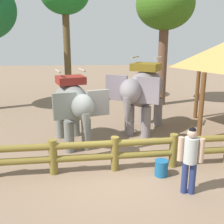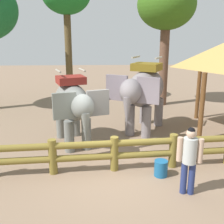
% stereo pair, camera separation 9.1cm
% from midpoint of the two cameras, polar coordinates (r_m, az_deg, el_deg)
% --- Properties ---
extents(ground_plane, '(60.00, 60.00, 0.00)m').
position_cam_midpoint_polar(ground_plane, '(8.55, 0.78, -11.63)').
color(ground_plane, '#816852').
extents(log_fence, '(7.40, 0.76, 1.05)m').
position_cam_midpoint_polar(log_fence, '(8.23, 0.82, -8.07)').
color(log_fence, olive).
rests_on(log_fence, ground).
extents(elephant_near_left, '(2.25, 3.28, 2.75)m').
position_cam_midpoint_polar(elephant_near_left, '(9.89, -7.78, 1.61)').
color(elephant_near_left, slate).
rests_on(elephant_near_left, ground).
extents(elephant_center, '(2.89, 3.60, 3.09)m').
position_cam_midpoint_polar(elephant_center, '(11.27, 6.85, 4.36)').
color(elephant_center, gray).
rests_on(elephant_center, ground).
extents(tourist_woman_in_black, '(0.61, 0.42, 1.78)m').
position_cam_midpoint_polar(tourist_woman_in_black, '(7.17, 16.04, -8.76)').
color(tourist_woman_in_black, navy).
rests_on(tourist_woman_in_black, ground).
extents(tree_back_center, '(3.13, 3.13, 6.81)m').
position_cam_midpoint_polar(tree_back_center, '(16.01, 11.34, 20.45)').
color(tree_back_center, brown).
rests_on(tree_back_center, ground).
extents(feed_bucket, '(0.38, 0.38, 0.47)m').
position_cam_midpoint_polar(feed_bucket, '(8.19, 10.38, -11.35)').
color(feed_bucket, '#19598C').
rests_on(feed_bucket, ground).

